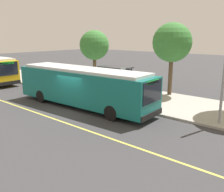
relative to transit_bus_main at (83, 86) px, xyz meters
The scene contains 11 objects.
ground_plane 1.91m from the transit_bus_main, 89.16° to the right, with size 120.00×120.00×0.00m, color #38383A.
sidewalk_curb 5.22m from the transit_bus_main, 89.83° to the left, with size 44.00×6.40×0.15m, color #A8A399.
lane_stripe_center 3.59m from the transit_bus_main, 89.74° to the right, with size 36.00×0.14×0.01m, color #E0D64C.
transit_bus_main is the anchor object (origin of this frame).
bus_shelter 4.57m from the transit_bus_main, 98.30° to the left, with size 2.90×1.60×2.48m.
waiting_bench 4.64m from the transit_bus_main, 96.62° to the left, with size 1.60×0.48×0.95m.
route_sign_post 3.12m from the transit_bus_main, 52.11° to the left, with size 0.44×0.08×2.80m.
pedestrian_commuter 3.70m from the transit_bus_main, 88.72° to the left, with size 0.24×0.40×1.69m.
street_tree_near_shelter 8.69m from the transit_bus_main, 66.55° to the left, with size 3.35×3.35×6.23m.
street_tree_downstreet 8.63m from the transit_bus_main, 128.41° to the left, with size 3.05×3.05×5.67m.
utility_pole 9.73m from the transit_bus_main, 16.06° to the left, with size 0.16×0.16×6.40m, color gray.
Camera 1 is at (13.80, -11.56, 5.32)m, focal length 40.62 mm.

